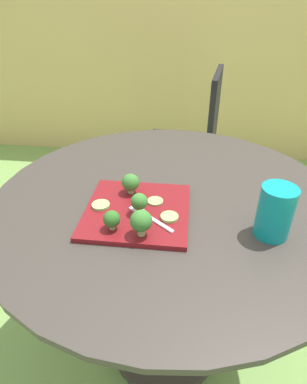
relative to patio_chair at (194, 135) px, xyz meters
The scene contains 14 objects.
ground_plane 1.17m from the patio_chair, 94.38° to the right, with size 12.00×12.00×0.00m, color #70994C.
bamboo_fence 0.90m from the patio_chair, 95.28° to the left, with size 8.00×0.08×1.54m, color tan.
patio_table 1.04m from the patio_chair, 94.38° to the right, with size 1.06×1.06×0.75m.
patio_chair is the anchor object (origin of this frame).
salad_plate 1.17m from the patio_chair, 97.96° to the right, with size 0.28×0.28×0.01m, color maroon.
drinking_glass 1.24m from the patio_chair, 80.89° to the right, with size 0.09×0.09×0.14m.
fork 1.20m from the patio_chair, 96.16° to the right, with size 0.13×0.11×0.00m.
broccoli_floret_0 1.11m from the patio_chair, 100.19° to the right, with size 0.05×0.05×0.06m.
broccoli_floret_1 1.28m from the patio_chair, 96.01° to the right, with size 0.05×0.05×0.07m.
broccoli_floret_2 1.20m from the patio_chair, 97.35° to the right, with size 0.05×0.05×0.06m.
broccoli_floret_3 1.28m from the patio_chair, 99.57° to the right, with size 0.04×0.04×0.05m.
cucumber_slice_0 1.19m from the patio_chair, 102.92° to the right, with size 0.05×0.05×0.01m, color #8EB766.
cucumber_slice_1 1.13m from the patio_chair, 95.88° to the right, with size 0.04×0.04×0.01m, color #8EB766.
cucumber_slice_2 1.20m from the patio_chair, 93.29° to the right, with size 0.05×0.05×0.01m, color #8EB766.
Camera 1 is at (0.05, -0.81, 1.29)m, focal length 30.09 mm.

